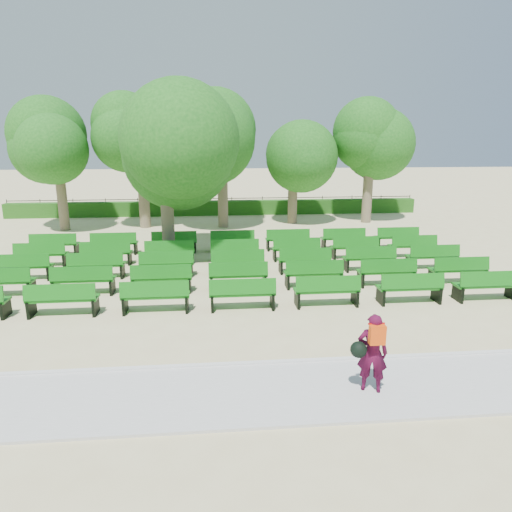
% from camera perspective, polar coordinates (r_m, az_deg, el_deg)
% --- Properties ---
extents(ground, '(120.00, 120.00, 0.00)m').
position_cam_1_polar(ground, '(15.92, -4.37, -3.03)').
color(ground, '#CDBF88').
extents(paving, '(30.00, 2.20, 0.06)m').
position_cam_1_polar(paving, '(9.13, -3.37, -16.95)').
color(paving, beige).
rests_on(paving, ground).
extents(curb, '(30.00, 0.12, 0.10)m').
position_cam_1_polar(curb, '(10.12, -3.63, -13.46)').
color(curb, silver).
rests_on(curb, ground).
extents(hedge, '(26.00, 0.70, 0.90)m').
position_cam_1_polar(hedge, '(29.50, -4.95, 6.01)').
color(hedge, '#225917').
rests_on(hedge, ground).
extents(fence, '(26.00, 0.10, 1.02)m').
position_cam_1_polar(fence, '(29.97, -4.94, 5.28)').
color(fence, black).
rests_on(fence, ground).
extents(tree_line, '(21.80, 6.80, 7.04)m').
position_cam_1_polar(tree_line, '(25.64, -4.83, 3.71)').
color(tree_line, '#22671B').
rests_on(tree_line, ground).
extents(bench_array, '(1.91, 0.62, 1.20)m').
position_cam_1_polar(bench_array, '(16.58, -2.48, -1.93)').
color(bench_array, '#126B13').
rests_on(bench_array, ground).
extents(tree_among, '(4.89, 4.89, 6.66)m').
position_cam_1_polar(tree_among, '(18.24, -11.41, 13.15)').
color(tree_among, brown).
rests_on(tree_among, ground).
extents(person, '(0.78, 0.54, 1.57)m').
position_cam_1_polar(person, '(9.08, 14.24, -11.53)').
color(person, '#410924').
rests_on(person, ground).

